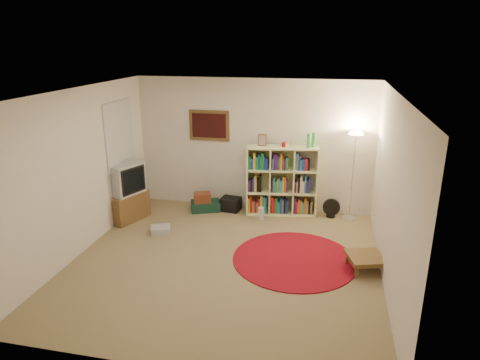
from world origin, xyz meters
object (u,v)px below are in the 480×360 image
object	(u,v)px
bookshelf	(280,182)
side_table	(366,258)
floor_lamp	(355,146)
tv_stand	(125,192)
floor_fan	(331,208)
suitcase	(205,206)

from	to	relation	value
bookshelf	side_table	bearing A→B (deg)	-59.95
bookshelf	floor_lamp	bearing A→B (deg)	-8.72
floor_lamp	bookshelf	bearing A→B (deg)	179.37
tv_stand	side_table	world-z (taller)	tv_stand
floor_lamp	tv_stand	xyz separation A→B (m)	(-4.02, -0.86, -0.86)
floor_fan	side_table	world-z (taller)	floor_fan
side_table	tv_stand	bearing A→B (deg)	166.67
bookshelf	floor_lamp	xyz separation A→B (m)	(1.29, -0.01, 0.75)
tv_stand	floor_lamp	bearing A→B (deg)	33.61
floor_lamp	floor_fan	bearing A→B (deg)	179.59
side_table	bookshelf	bearing A→B (deg)	128.14
suitcase	bookshelf	bearing A→B (deg)	-14.91
bookshelf	tv_stand	distance (m)	2.87
bookshelf	tv_stand	bearing A→B (deg)	-170.40
floor_lamp	suitcase	size ratio (longest dim) A/B	2.60
bookshelf	tv_stand	world-z (taller)	bookshelf
floor_lamp	floor_fan	xyz separation A→B (m)	(-0.33, 0.00, -1.20)
floor_lamp	side_table	bearing A→B (deg)	-84.68
bookshelf	side_table	size ratio (longest dim) A/B	2.54
side_table	floor_fan	bearing A→B (deg)	105.20
floor_fan	side_table	xyz separation A→B (m)	(0.50, -1.85, 0.01)
side_table	suitcase	bearing A→B (deg)	149.57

